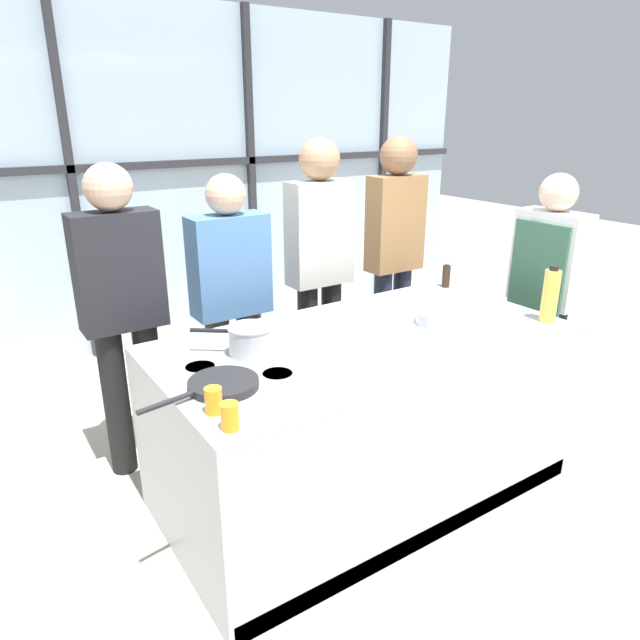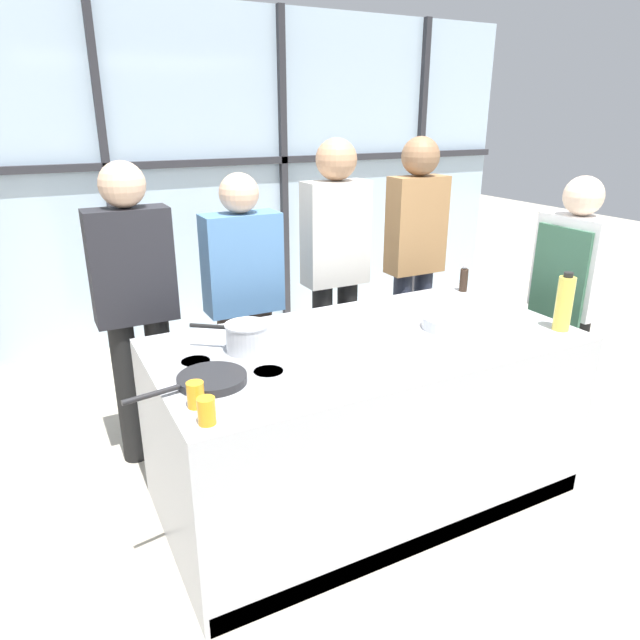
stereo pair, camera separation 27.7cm
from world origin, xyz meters
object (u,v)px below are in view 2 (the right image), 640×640
at_px(spectator_center_left, 244,294).
at_px(white_plate, 423,311).
at_px(frying_pan, 210,379).
at_px(juice_glass_near, 207,411).
at_px(chef, 567,295).
at_px(oil_bottle, 564,303).
at_px(spectator_center_right, 335,261).
at_px(juice_glass_far, 196,395).
at_px(saucepan, 247,337).
at_px(spectator_far_left, 135,299).
at_px(mixing_bowl, 448,322).
at_px(spectator_far_right, 415,250).
at_px(pepper_grinder, 464,279).

distance_m(spectator_center_left, white_plate, 1.07).
bearing_deg(frying_pan, juice_glass_near, -109.16).
bearing_deg(chef, oil_bottle, 127.18).
relative_size(spectator_center_right, juice_glass_near, 17.80).
bearing_deg(juice_glass_far, saucepan, 49.16).
bearing_deg(oil_bottle, saucepan, 162.49).
xyz_separation_m(spectator_center_right, saucepan, (-0.89, -0.77, -0.08)).
bearing_deg(spectator_far_left, spectator_center_left, 180.00).
xyz_separation_m(frying_pan, saucepan, (0.26, 0.25, 0.05)).
bearing_deg(spectator_center_left, chef, 152.89).
height_order(saucepan, mixing_bowl, saucepan).
bearing_deg(spectator_far_right, chef, 118.47).
height_order(saucepan, juice_glass_far, saucepan).
xyz_separation_m(mixing_bowl, juice_glass_near, (-1.39, -0.36, 0.02)).
xyz_separation_m(spectator_far_right, white_plate, (-0.45, -0.71, -0.16)).
xyz_separation_m(spectator_center_left, saucepan, (-0.27, -0.77, 0.05)).
bearing_deg(frying_pan, saucepan, 44.58).
distance_m(chef, pepper_grinder, 0.62).
bearing_deg(spectator_center_right, juice_glass_far, 43.39).
distance_m(chef, spectator_center_right, 1.43).
xyz_separation_m(chef, juice_glass_near, (-2.37, -0.44, 0.03)).
relative_size(frying_pan, juice_glass_far, 5.07).
bearing_deg(white_plate, chef, -11.03).
xyz_separation_m(spectator_center_left, juice_glass_near, (-0.63, -1.33, 0.03)).
bearing_deg(saucepan, juice_glass_far, -130.84).
height_order(spectator_center_left, frying_pan, spectator_center_left).
bearing_deg(juice_glass_near, frying_pan, 70.84).
xyz_separation_m(spectator_center_left, frying_pan, (-0.52, -1.02, -0.01)).
relative_size(frying_pan, pepper_grinder, 3.00).
relative_size(spectator_far_left, juice_glass_near, 16.94).
relative_size(spectator_center_left, white_plate, 6.20).
bearing_deg(spectator_center_right, spectator_far_right, 180.00).
xyz_separation_m(chef, white_plate, (-0.94, 0.18, -0.01)).
xyz_separation_m(frying_pan, juice_glass_near, (-0.11, -0.31, 0.03)).
distance_m(mixing_bowl, pepper_grinder, 0.70).
relative_size(chef, spectator_center_right, 0.89).
bearing_deg(spectator_far_right, frying_pan, 29.88).
height_order(spectator_center_right, juice_glass_far, spectator_center_right).
xyz_separation_m(chef, spectator_center_left, (-1.74, 0.89, 0.01)).
height_order(chef, spectator_far_left, spectator_far_left).
height_order(pepper_grinder, juice_glass_near, pepper_grinder).
xyz_separation_m(saucepan, oil_bottle, (1.53, -0.48, 0.07)).
bearing_deg(spectator_far_left, pepper_grinder, 165.43).
distance_m(saucepan, juice_glass_far, 0.56).
distance_m(chef, mixing_bowl, 0.98).
distance_m(spectator_center_left, spectator_center_right, 0.64).
bearing_deg(frying_pan, spectator_far_right, 29.88).
bearing_deg(juice_glass_far, frying_pan, 57.47).
height_order(saucepan, pepper_grinder, pepper_grinder).
bearing_deg(spectator_center_left, juice_glass_near, 64.60).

